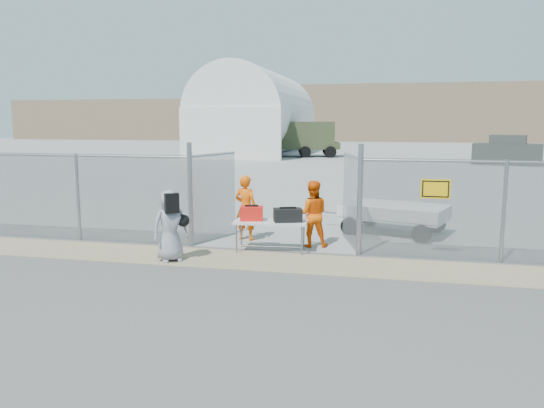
% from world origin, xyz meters
% --- Properties ---
extents(ground, '(160.00, 160.00, 0.00)m').
position_xyz_m(ground, '(0.00, 0.00, 0.00)').
color(ground, '#3E3D3D').
extents(tarmac_inside, '(160.00, 80.00, 0.01)m').
position_xyz_m(tarmac_inside, '(0.00, 42.00, 0.01)').
color(tarmac_inside, gray).
rests_on(tarmac_inside, ground).
extents(dirt_strip, '(44.00, 1.60, 0.01)m').
position_xyz_m(dirt_strip, '(0.00, 1.00, 0.01)').
color(dirt_strip, '#9A8968').
rests_on(dirt_strip, ground).
extents(distant_hills, '(140.00, 6.00, 9.00)m').
position_xyz_m(distant_hills, '(5.00, 78.00, 4.50)').
color(distant_hills, '#7F684F').
rests_on(distant_hills, ground).
extents(chain_link_fence, '(40.00, 0.20, 2.20)m').
position_xyz_m(chain_link_fence, '(0.00, 2.00, 1.10)').
color(chain_link_fence, gray).
rests_on(chain_link_fence, ground).
extents(quonset_hangar, '(9.00, 18.00, 8.00)m').
position_xyz_m(quonset_hangar, '(-10.00, 40.00, 4.00)').
color(quonset_hangar, white).
rests_on(quonset_hangar, ground).
extents(folding_table, '(1.73, 0.83, 0.71)m').
position_xyz_m(folding_table, '(-0.01, 1.91, 0.36)').
color(folding_table, silver).
rests_on(folding_table, ground).
extents(orange_bag, '(0.58, 0.45, 0.32)m').
position_xyz_m(orange_bag, '(-0.47, 1.92, 0.88)').
color(orange_bag, red).
rests_on(orange_bag, folding_table).
extents(black_duffel, '(0.72, 0.56, 0.30)m').
position_xyz_m(black_duffel, '(0.38, 1.93, 0.87)').
color(black_duffel, black).
rests_on(black_duffel, folding_table).
extents(security_worker_left, '(0.69, 0.54, 1.66)m').
position_xyz_m(security_worker_left, '(-0.89, 2.93, 0.83)').
color(security_worker_left, '#FE5E07').
rests_on(security_worker_left, ground).
extents(security_worker_right, '(0.88, 0.74, 1.60)m').
position_xyz_m(security_worker_right, '(0.85, 2.60, 0.80)').
color(security_worker_right, '#FE5E07').
rests_on(security_worker_right, ground).
extents(visitor, '(0.90, 0.86, 1.55)m').
position_xyz_m(visitor, '(-1.91, 0.59, 0.78)').
color(visitor, gray).
rests_on(visitor, ground).
extents(utility_trailer, '(3.88, 2.80, 0.85)m').
position_xyz_m(utility_trailer, '(2.78, 4.57, 0.42)').
color(utility_trailer, silver).
rests_on(utility_trailer, ground).
extents(military_truck, '(6.76, 3.62, 3.06)m').
position_xyz_m(military_truck, '(-5.00, 36.28, 1.53)').
color(military_truck, '#394226').
rests_on(military_truck, ground).
extents(parked_vehicle_near, '(4.91, 3.12, 2.05)m').
position_xyz_m(parked_vehicle_near, '(10.65, 30.55, 1.03)').
color(parked_vehicle_near, '#313632').
rests_on(parked_vehicle_near, ground).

